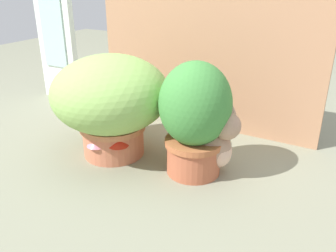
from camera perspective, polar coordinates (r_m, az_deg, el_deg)
The scene contains 8 objects.
ground_plane at distance 1.52m, azimuth -3.60°, elevation -7.01°, with size 6.00×6.00×0.00m, color gray.
cardboard_backdrop at distance 1.86m, azimuth 5.79°, elevation 10.77°, with size 1.21×0.03×0.73m, color tan.
window_panel_white at distance 2.39m, azimuth -17.78°, elevation 15.24°, with size 0.28×0.05×0.94m.
grass_planter at distance 1.57m, azimuth -9.17°, elevation 4.27°, with size 0.51×0.51×0.46m.
leafy_planter at distance 1.40m, azimuth 4.34°, elevation 1.57°, with size 0.29×0.29×0.47m.
cat at distance 1.48m, azimuth 6.11°, elevation -2.75°, with size 0.37×0.21×0.32m.
mushroom_ornament_red at distance 1.52m, azimuth -8.00°, elevation -2.92°, with size 0.09×0.09×0.14m.
mushroom_ornament_pink at distance 1.56m, azimuth -11.39°, elevation -2.98°, with size 0.09×0.09×0.13m.
Camera 1 is at (0.73, -1.09, 0.77)m, focal length 37.86 mm.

